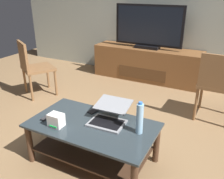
% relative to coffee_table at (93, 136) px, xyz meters
% --- Properties ---
extents(ground_plane, '(7.68, 7.68, 0.00)m').
position_rel_coffee_table_xyz_m(ground_plane, '(-0.09, 0.19, -0.29)').
color(ground_plane, olive).
extents(coffee_table, '(1.19, 0.66, 0.42)m').
position_rel_coffee_table_xyz_m(coffee_table, '(0.00, 0.00, 0.00)').
color(coffee_table, '#2D383D').
rests_on(coffee_table, ground).
extents(media_cabinet, '(1.95, 0.49, 0.59)m').
position_rel_coffee_table_xyz_m(media_cabinet, '(-0.34, 2.44, 0.00)').
color(media_cabinet, brown).
rests_on(media_cabinet, ground).
extents(television, '(1.22, 0.20, 0.74)m').
position_rel_coffee_table_xyz_m(television, '(-0.34, 2.42, 0.66)').
color(television, black).
rests_on(television, media_cabinet).
extents(dining_chair, '(0.45, 0.45, 0.90)m').
position_rel_coffee_table_xyz_m(dining_chair, '(0.93, 1.39, 0.22)').
color(dining_chair, brown).
rests_on(dining_chair, ground).
extents(side_chair, '(0.60, 0.60, 0.86)m').
position_rel_coffee_table_xyz_m(side_chair, '(-1.65, 0.94, 0.20)').
color(side_chair, brown).
rests_on(side_chair, ground).
extents(laptop, '(0.35, 0.41, 0.17)m').
position_rel_coffee_table_xyz_m(laptop, '(0.12, 0.12, 0.19)').
color(laptop, gray).
rests_on(laptop, coffee_table).
extents(router_box, '(0.13, 0.11, 0.12)m').
position_rel_coffee_table_xyz_m(router_box, '(-0.27, -0.18, 0.19)').
color(router_box, white).
rests_on(router_box, coffee_table).
extents(water_bottle_near, '(0.06, 0.06, 0.30)m').
position_rel_coffee_table_xyz_m(water_bottle_near, '(0.44, 0.07, 0.27)').
color(water_bottle_near, '#99C6E5').
rests_on(water_bottle_near, coffee_table).
extents(cell_phone, '(0.10, 0.15, 0.01)m').
position_rel_coffee_table_xyz_m(cell_phone, '(-0.11, 0.23, 0.14)').
color(cell_phone, black).
rests_on(cell_phone, coffee_table).
extents(tv_remote, '(0.04, 0.16, 0.02)m').
position_rel_coffee_table_xyz_m(tv_remote, '(-0.45, -0.10, 0.14)').
color(tv_remote, '#2D2D30').
rests_on(tv_remote, coffee_table).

